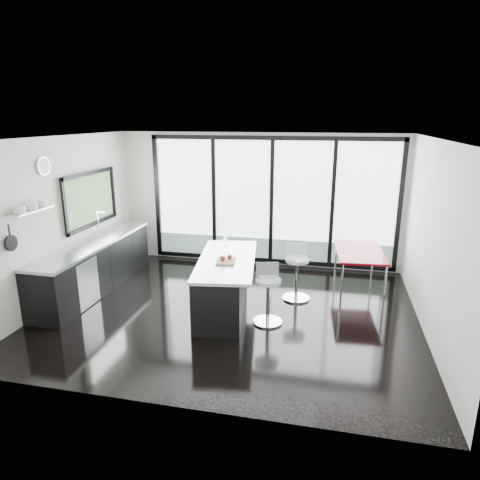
% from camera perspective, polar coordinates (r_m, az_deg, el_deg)
% --- Properties ---
extents(floor, '(6.00, 5.00, 0.00)m').
position_cam_1_polar(floor, '(7.19, -1.31, -9.44)').
color(floor, black).
rests_on(floor, ground).
extents(ceiling, '(6.00, 5.00, 0.00)m').
position_cam_1_polar(ceiling, '(6.50, -1.48, 13.44)').
color(ceiling, white).
rests_on(ceiling, wall_back).
extents(wall_back, '(6.00, 0.09, 2.80)m').
position_cam_1_polar(wall_back, '(9.04, 4.05, 4.39)').
color(wall_back, silver).
rests_on(wall_back, ground).
extents(wall_front, '(6.00, 0.00, 2.80)m').
position_cam_1_polar(wall_front, '(4.45, -9.19, -6.61)').
color(wall_front, silver).
rests_on(wall_front, ground).
extents(wall_left, '(0.26, 5.00, 2.80)m').
position_cam_1_polar(wall_left, '(8.13, -21.76, 4.04)').
color(wall_left, silver).
rests_on(wall_left, ground).
extents(wall_right, '(0.00, 5.00, 2.80)m').
position_cam_1_polar(wall_right, '(6.68, 24.47, -0.13)').
color(wall_right, silver).
rests_on(wall_right, ground).
extents(counter_cabinets, '(0.69, 3.24, 1.36)m').
position_cam_1_polar(counter_cabinets, '(8.35, -18.79, -3.19)').
color(counter_cabinets, black).
rests_on(counter_cabinets, floor).
extents(island, '(1.21, 2.26, 1.14)m').
position_cam_1_polar(island, '(7.13, -2.32, -5.79)').
color(island, black).
rests_on(island, floor).
extents(bar_stool_near, '(0.56, 0.56, 0.73)m').
position_cam_1_polar(bar_stool_near, '(6.68, 3.75, -8.14)').
color(bar_stool_near, silver).
rests_on(bar_stool_near, floor).
extents(bar_stool_far, '(0.58, 0.58, 0.76)m').
position_cam_1_polar(bar_stool_far, '(7.56, 7.56, -5.15)').
color(bar_stool_far, silver).
rests_on(bar_stool_far, floor).
extents(red_table, '(0.92, 1.48, 0.76)m').
position_cam_1_polar(red_table, '(8.17, 15.50, -3.95)').
color(red_table, maroon).
rests_on(red_table, floor).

